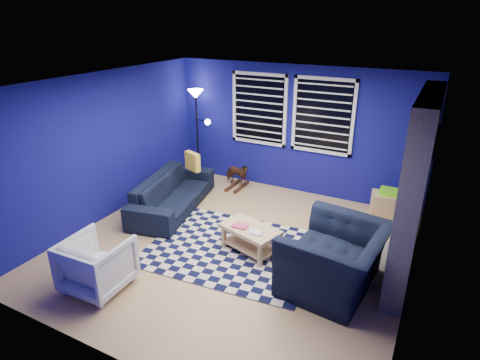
% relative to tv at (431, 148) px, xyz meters
% --- Properties ---
extents(floor, '(5.00, 5.00, 0.00)m').
position_rel_tv_xyz_m(floor, '(-2.45, -2.00, -1.40)').
color(floor, tan).
rests_on(floor, ground).
extents(ceiling, '(5.00, 5.00, 0.00)m').
position_rel_tv_xyz_m(ceiling, '(-2.45, -2.00, 1.10)').
color(ceiling, white).
rests_on(ceiling, wall_back).
extents(wall_back, '(5.00, 0.00, 5.00)m').
position_rel_tv_xyz_m(wall_back, '(-2.45, 0.50, -0.15)').
color(wall_back, navy).
rests_on(wall_back, floor).
extents(wall_left, '(0.00, 5.00, 5.00)m').
position_rel_tv_xyz_m(wall_left, '(-4.95, -2.00, -0.15)').
color(wall_left, navy).
rests_on(wall_left, floor).
extents(wall_right, '(0.00, 5.00, 5.00)m').
position_rel_tv_xyz_m(wall_right, '(0.05, -2.00, -0.15)').
color(wall_right, navy).
rests_on(wall_right, floor).
extents(fireplace, '(0.65, 2.00, 2.50)m').
position_rel_tv_xyz_m(fireplace, '(-0.09, -1.50, -0.20)').
color(fireplace, gray).
rests_on(fireplace, floor).
extents(window_left, '(1.17, 0.06, 1.42)m').
position_rel_tv_xyz_m(window_left, '(-3.20, 0.46, 0.20)').
color(window_left, black).
rests_on(window_left, wall_back).
extents(window_right, '(1.17, 0.06, 1.42)m').
position_rel_tv_xyz_m(window_right, '(-1.90, 0.46, 0.20)').
color(window_right, black).
rests_on(window_right, wall_back).
extents(tv, '(0.07, 1.00, 0.58)m').
position_rel_tv_xyz_m(tv, '(0.00, 0.00, 0.00)').
color(tv, black).
rests_on(tv, wall_right).
extents(rug, '(2.65, 2.19, 0.02)m').
position_rel_tv_xyz_m(rug, '(-2.44, -2.07, -1.39)').
color(rug, black).
rests_on(rug, floor).
extents(sofa, '(2.30, 1.28, 0.63)m').
position_rel_tv_xyz_m(sofa, '(-4.08, -1.34, -1.08)').
color(sofa, black).
rests_on(sofa, floor).
extents(armchair_big, '(1.45, 1.30, 0.86)m').
position_rel_tv_xyz_m(armchair_big, '(-0.84, -2.27, -0.97)').
color(armchair_big, black).
rests_on(armchair_big, floor).
extents(armchair_bent, '(0.79, 0.81, 0.72)m').
position_rel_tv_xyz_m(armchair_bent, '(-3.56, -3.68, -1.04)').
color(armchair_bent, gray).
rests_on(armchair_bent, floor).
extents(rocking_horse, '(0.28, 0.57, 0.47)m').
position_rel_tv_xyz_m(rocking_horse, '(-3.48, 0.05, -1.09)').
color(rocking_horse, '#412115').
rests_on(rocking_horse, floor).
extents(coffee_table, '(0.98, 0.74, 0.44)m').
position_rel_tv_xyz_m(coffee_table, '(-2.17, -2.01, -1.10)').
color(coffee_table, tan).
rests_on(coffee_table, rug).
extents(cabinet, '(0.64, 0.49, 0.56)m').
position_rel_tv_xyz_m(cabinet, '(-0.50, 0.06, -1.15)').
color(cabinet, tan).
rests_on(cabinet, floor).
extents(floor_lamp, '(0.52, 0.32, 1.92)m').
position_rel_tv_xyz_m(floor_lamp, '(-4.50, 0.21, 0.17)').
color(floor_lamp, black).
rests_on(floor_lamp, floor).
extents(throw_pillow, '(0.37, 0.23, 0.34)m').
position_rel_tv_xyz_m(throw_pillow, '(-3.93, -0.87, -0.60)').
color(throw_pillow, gold).
rests_on(throw_pillow, sofa).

